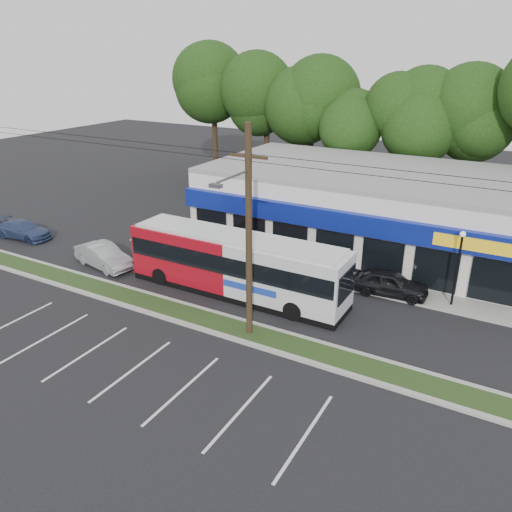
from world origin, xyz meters
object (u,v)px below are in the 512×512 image
object	(u,v)px
metrobus	(236,263)
utility_pole	(245,228)
car_silver	(104,256)
car_dark	(390,283)
car_blue	(23,230)
pedestrian_a	(313,285)
lamp_post	(459,260)
pedestrian_b	(287,271)

from	to	relation	value
metrobus	utility_pole	bearing A→B (deg)	-52.98
metrobus	car_silver	world-z (taller)	metrobus
car_dark	car_blue	world-z (taller)	car_dark
utility_pole	pedestrian_a	distance (m)	6.98
utility_pole	car_silver	bearing A→B (deg)	167.59
utility_pole	metrobus	distance (m)	5.73
car_dark	car_silver	size ratio (longest dim) A/B	0.95
car_dark	utility_pole	bearing A→B (deg)	142.01
lamp_post	car_dark	distance (m)	3.84
metrobus	pedestrian_a	size ratio (longest dim) A/B	7.97
car_blue	utility_pole	bearing A→B (deg)	-103.78
car_dark	car_blue	size ratio (longest dim) A/B	0.94
utility_pole	car_silver	xyz separation A→B (m)	(-11.93, 2.62, -4.68)
pedestrian_b	pedestrian_a	bearing A→B (deg)	150.65
car_dark	car_silver	xyz separation A→B (m)	(-16.80, -4.95, 0.02)
utility_pole	car_dark	xyz separation A→B (m)	(4.87, 7.57, -4.70)
car_blue	metrobus	bearing A→B (deg)	-94.08
lamp_post	pedestrian_b	bearing A→B (deg)	-169.26
car_silver	car_dark	bearing A→B (deg)	-62.68
lamp_post	car_silver	size ratio (longest dim) A/B	0.96
metrobus	pedestrian_b	xyz separation A→B (m)	(1.86, 2.59, -1.05)
car_blue	car_silver	bearing A→B (deg)	-100.15
lamp_post	car_dark	world-z (taller)	lamp_post
metrobus	car_silver	distance (m)	9.35
pedestrian_a	car_blue	bearing A→B (deg)	-32.39
utility_pole	pedestrian_b	xyz separation A→B (m)	(-0.83, 6.17, -4.63)
car_dark	pedestrian_a	world-z (taller)	pedestrian_a
car_blue	pedestrian_b	world-z (taller)	pedestrian_b
metrobus	pedestrian_b	distance (m)	3.36
lamp_post	metrobus	size ratio (longest dim) A/B	0.33
lamp_post	utility_pole	bearing A→B (deg)	-136.05
car_dark	pedestrian_b	xyz separation A→B (m)	(-5.70, -1.41, 0.06)
utility_pole	car_blue	bearing A→B (deg)	170.27
car_blue	lamp_post	bearing A→B (deg)	-85.66
utility_pole	lamp_post	size ratio (longest dim) A/B	11.76
utility_pole	pedestrian_a	world-z (taller)	utility_pole
metrobus	car_silver	xyz separation A→B (m)	(-9.24, -0.95, -1.09)
utility_pole	metrobus	size ratio (longest dim) A/B	3.90
pedestrian_a	utility_pole	bearing A→B (deg)	39.68
lamp_post	pedestrian_b	distance (m)	9.35
utility_pole	pedestrian_b	size ratio (longest dim) A/B	32.10
metrobus	car_blue	size ratio (longest dim) A/B	2.88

